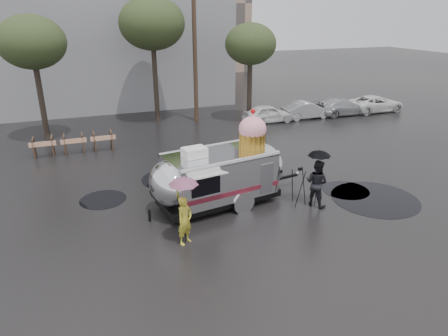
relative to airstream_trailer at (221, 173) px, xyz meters
name	(u,v)px	position (x,y,z in m)	size (l,w,h in m)	color
ground	(243,219)	(0.30, -1.49, -1.30)	(120.00, 120.00, 0.00)	black
puddles	(250,190)	(1.57, 0.74, -1.29)	(12.96, 8.00, 0.01)	black
grey_building	(80,19)	(-3.70, 22.51, 5.20)	(22.00, 12.00, 13.00)	slate
utility_pole	(195,52)	(2.80, 12.51, 3.32)	(1.60, 0.28, 9.00)	#473323
tree_left	(32,43)	(-6.70, 11.51, 4.19)	(3.64, 3.64, 6.95)	#382D26
tree_mid	(152,24)	(0.30, 13.51, 5.04)	(4.20, 4.20, 8.03)	#382D26
tree_right	(251,45)	(6.30, 11.51, 3.76)	(3.36, 3.36, 6.42)	#382D26
barricade_row	(74,143)	(-5.25, 8.48, -0.78)	(4.30, 0.80, 1.00)	#473323
parked_cars	(328,106)	(12.08, 10.51, -0.58)	(13.20, 1.90, 1.50)	silver
airstream_trailer	(221,173)	(0.00, 0.00, 0.00)	(6.81, 3.26, 3.70)	silver
person_left	(185,221)	(-2.09, -2.31, -0.48)	(0.59, 0.39, 1.64)	gold
umbrella_pink	(184,189)	(-2.09, -2.31, 0.64)	(1.15, 1.15, 2.34)	pink
person_right	(317,183)	(3.39, -1.42, -0.37)	(0.89, 0.50, 1.86)	black
umbrella_black	(319,159)	(3.39, -1.42, 0.61)	(1.05, 1.05, 2.27)	black
tripod	(299,182)	(2.80, -1.12, -0.38)	(0.61, 0.63, 1.54)	black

